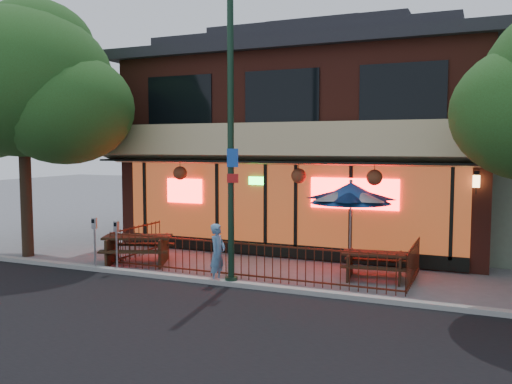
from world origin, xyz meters
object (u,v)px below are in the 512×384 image
Objects in this scene: patio_umbrella at (351,193)px; street_tree_left at (25,75)px; street_light at (231,160)px; parking_meter_near at (117,238)px; picnic_table_left at (138,245)px; pedestrian at (218,253)px; parking_meter_far at (94,235)px; picnic_table_right at (375,262)px.

street_tree_left is at bearing -168.42° from patio_umbrella.
street_light is 3.79m from patio_umbrella.
picnic_table_left is at bearing 94.68° from parking_meter_near.
street_tree_left is at bearing 85.19° from pedestrian.
street_tree_left is 3.15× the size of patio_umbrella.
street_tree_left is at bearing -175.34° from picnic_table_left.
parking_meter_near is 0.70m from parking_meter_far.
street_tree_left reaches higher than picnic_table_left.
patio_umbrella is at bearing 49.82° from street_light.
patio_umbrella is 7.27m from parking_meter_far.
parking_meter_far is at bearing -156.32° from patio_umbrella.
street_light is 4.14m from parking_meter_near.
patio_umbrella is 6.63m from parking_meter_near.
picnic_table_left is 1.18m from parking_meter_near.
patio_umbrella is 1.68× the size of pedestrian.
street_tree_left reaches higher than pedestrian.
street_tree_left is 4.46× the size of picnic_table_right.
pedestrian is (-3.63, -1.91, 0.29)m from picnic_table_right.
parking_meter_far is (3.26, -0.87, -4.66)m from street_tree_left.
parking_meter_near reaches higher than picnic_table_left.
parking_meter_near is at bearing 179.96° from street_light.
street_tree_left is 10.62m from patio_umbrella.
pedestrian is (3.20, -1.05, 0.21)m from picnic_table_left.
pedestrian is at bearing 172.59° from street_light.
patio_umbrella reaches higher than parking_meter_far.
picnic_table_right is at bearing 15.38° from parking_meter_far.
patio_umbrella is 1.80× the size of parking_meter_near.
picnic_table_right is at bearing 16.25° from parking_meter_near.
picnic_table_left is 1.57× the size of pedestrian.
picnic_table_right is 1.19× the size of pedestrian.
street_light reaches higher than picnic_table_right.
parking_meter_far reaches higher than picnic_table_left.
picnic_table_right is at bearing 31.39° from street_light.
picnic_table_left is 6.88m from picnic_table_right.
street_tree_left is 5.29× the size of pedestrian.
patio_umbrella reaches higher than picnic_table_left.
street_light is 4.58m from picnic_table_left.
pedestrian is (-2.77, -2.75, -1.42)m from patio_umbrella.
picnic_table_right is 1.27× the size of parking_meter_near.
parking_meter_far is at bearing -14.89° from street_tree_left.
street_light is 4.60× the size of pedestrian.
pedestrian reaches higher than parking_meter_near.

